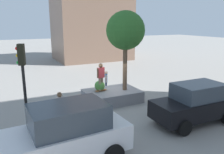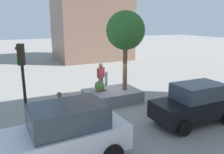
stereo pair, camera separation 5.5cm
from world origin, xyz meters
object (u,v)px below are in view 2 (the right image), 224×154
object	(u,v)px
skateboard	(101,90)
sedan_parked	(195,103)
passerby_with_bag	(60,105)
police_car	(64,134)
traffic_light_corner	(23,77)
plaza_tree	(125,31)
skateboarder	(101,75)
planter_ledge	(112,96)
pedestrian_crossing	(106,80)

from	to	relation	value
skateboard	sedan_parked	xyz separation A→B (m)	(-3.13, 4.87, 0.24)
skateboard	passerby_with_bag	bearing A→B (deg)	30.17
police_car	passerby_with_bag	xyz separation A→B (m)	(-0.68, -3.59, -0.20)
skateboard	traffic_light_corner	bearing A→B (deg)	33.77
sedan_parked	plaza_tree	bearing A→B (deg)	-70.73
skateboarder	sedan_parked	distance (m)	5.84
passerby_with_bag	skateboard	bearing A→B (deg)	-149.83
planter_ledge	police_car	world-z (taller)	police_car
plaza_tree	police_car	world-z (taller)	plaza_tree
planter_ledge	pedestrian_crossing	distance (m)	2.18
planter_ledge	plaza_tree	size ratio (longest dim) A/B	0.69
traffic_light_corner	planter_ledge	bearing A→B (deg)	-150.97
planter_ledge	police_car	xyz separation A→B (m)	(4.45, 5.22, 0.76)
planter_ledge	traffic_light_corner	size ratio (longest dim) A/B	0.82
plaza_tree	skateboard	bearing A→B (deg)	-12.42
skateboarder	sedan_parked	size ratio (longest dim) A/B	0.39
passerby_with_bag	pedestrian_crossing	xyz separation A→B (m)	(-4.29, -3.68, -0.01)
plaza_tree	skateboard	xyz separation A→B (m)	(1.54, -0.34, -3.72)
plaza_tree	skateboard	size ratio (longest dim) A/B	6.15
skateboard	traffic_light_corner	size ratio (longest dim) A/B	0.19
skateboarder	traffic_light_corner	xyz separation A→B (m)	(4.80, 3.21, 1.08)
sedan_parked	police_car	bearing A→B (deg)	4.22
passerby_with_bag	pedestrian_crossing	bearing A→B (deg)	-139.42
traffic_light_corner	pedestrian_crossing	xyz separation A→B (m)	(-6.03, -5.10, -1.99)
planter_ledge	sedan_parked	world-z (taller)	sedan_parked
planter_ledge	pedestrian_crossing	bearing A→B (deg)	-104.19
planter_ledge	passerby_with_bag	bearing A→B (deg)	23.34
traffic_light_corner	pedestrian_crossing	bearing A→B (deg)	-139.74
police_car	passerby_with_bag	world-z (taller)	police_car
skateboarder	sedan_parked	world-z (taller)	skateboarder
plaza_tree	skateboard	world-z (taller)	plaza_tree
passerby_with_bag	pedestrian_crossing	distance (m)	5.65
sedan_parked	passerby_with_bag	bearing A→B (deg)	-26.48
plaza_tree	police_car	size ratio (longest dim) A/B	1.03
passerby_with_bag	traffic_light_corner	bearing A→B (deg)	39.46
police_car	planter_ledge	bearing A→B (deg)	-130.47
planter_ledge	pedestrian_crossing	size ratio (longest dim) A/B	2.18
passerby_with_bag	planter_ledge	bearing A→B (deg)	-156.66
traffic_light_corner	police_car	bearing A→B (deg)	116.05
sedan_parked	traffic_light_corner	world-z (taller)	traffic_light_corner
planter_ledge	passerby_with_bag	size ratio (longest dim) A/B	2.15
planter_ledge	passerby_with_bag	xyz separation A→B (m)	(3.77, 1.63, 0.56)
planter_ledge	skateboarder	world-z (taller)	skateboarder
passerby_with_bag	skateboarder	bearing A→B (deg)	-149.83
passerby_with_bag	pedestrian_crossing	world-z (taller)	passerby_with_bag
traffic_light_corner	skateboarder	bearing A→B (deg)	-146.23
skateboard	skateboarder	size ratio (longest dim) A/B	0.47
plaza_tree	passerby_with_bag	bearing A→B (deg)	17.38
skateboard	sedan_parked	size ratio (longest dim) A/B	0.18
skateboarder	traffic_light_corner	size ratio (longest dim) A/B	0.41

